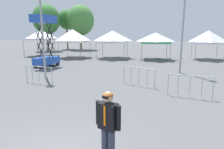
# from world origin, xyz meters

# --- Properties ---
(canopy_tent_behind_center) EXTENTS (3.44, 3.44, 3.38)m
(canopy_tent_behind_center) POSITION_xyz_m (-11.61, 20.43, 2.75)
(canopy_tent_behind_center) COLOR #9E9EA3
(canopy_tent_behind_center) RESTS_ON ground
(canopy_tent_behind_left) EXTENTS (3.65, 3.65, 3.47)m
(canopy_tent_behind_left) POSITION_xyz_m (-6.84, 19.35, 2.68)
(canopy_tent_behind_left) COLOR #9E9EA3
(canopy_tent_behind_left) RESTS_ON ground
(canopy_tent_center) EXTENTS (3.46, 3.46, 3.28)m
(canopy_tent_center) POSITION_xyz_m (-1.96, 19.64, 2.58)
(canopy_tent_center) COLOR #9E9EA3
(canopy_tent_center) RESTS_ON ground
(canopy_tent_left_of_center) EXTENTS (3.23, 3.23, 3.06)m
(canopy_tent_left_of_center) POSITION_xyz_m (3.05, 19.32, 2.45)
(canopy_tent_left_of_center) COLOR #9E9EA3
(canopy_tent_left_of_center) RESTS_ON ground
(canopy_tent_far_left) EXTENTS (3.21, 3.21, 3.29)m
(canopy_tent_far_left) POSITION_xyz_m (8.92, 20.21, 2.55)
(canopy_tent_far_left) COLOR #9E9EA3
(canopy_tent_far_left) RESTS_ON ground
(scissor_lift) EXTENTS (1.65, 2.44, 4.54)m
(scissor_lift) POSITION_xyz_m (-6.94, 12.73, 1.34)
(scissor_lift) COLOR black
(scissor_lift) RESTS_ON ground
(person_foreground) EXTENTS (0.60, 0.39, 1.78)m
(person_foreground) POSITION_xyz_m (1.17, 0.17, 1.03)
(person_foreground) COLOR #33384C
(person_foreground) RESTS_ON ground
(light_pole_near_lift) EXTENTS (0.36, 0.36, 7.29)m
(light_pole_near_lift) POSITION_xyz_m (-4.90, 8.64, 4.20)
(light_pole_near_lift) COLOR #9E9EA3
(light_pole_near_lift) RESTS_ON ground
(light_pole_opposite_side) EXTENTS (0.36, 0.36, 7.94)m
(light_pole_opposite_side) POSITION_xyz_m (4.61, 11.63, 4.53)
(light_pole_opposite_side) COLOR #9E9EA3
(light_pole_opposite_side) RESTS_ON ground
(tree_behind_tents_right) EXTENTS (4.84, 4.84, 7.86)m
(tree_behind_tents_right) POSITION_xyz_m (-9.58, 30.70, 5.19)
(tree_behind_tents_right) COLOR brown
(tree_behind_tents_right) RESTS_ON ground
(tree_behind_tents_center) EXTENTS (4.47, 4.47, 7.67)m
(tree_behind_tents_center) POSITION_xyz_m (-14.40, 27.55, 5.20)
(tree_behind_tents_center) COLOR brown
(tree_behind_tents_center) RESTS_ON ground
(tree_behind_tents_left) EXTENTS (3.22, 3.22, 7.20)m
(tree_behind_tents_left) POSITION_xyz_m (-12.53, 31.56, 5.40)
(tree_behind_tents_left) COLOR brown
(tree_behind_tents_left) RESTS_ON ground
(crowd_barrier_by_lift) EXTENTS (2.04, 0.58, 1.08)m
(crowd_barrier_by_lift) POSITION_xyz_m (-4.35, 6.84, 0.75)
(crowd_barrier_by_lift) COLOR #B7BABF
(crowd_barrier_by_lift) RESTS_ON ground
(crowd_barrier_mid_lot) EXTENTS (1.91, 0.97, 1.08)m
(crowd_barrier_mid_lot) POSITION_xyz_m (1.62, 7.33, 0.75)
(crowd_barrier_mid_lot) COLOR #B7BABF
(crowd_barrier_mid_lot) RESTS_ON ground
(crowd_barrier_near_person) EXTENTS (2.06, 0.52, 1.08)m
(crowd_barrier_near_person) POSITION_xyz_m (4.07, 5.63, 0.75)
(crowd_barrier_near_person) COLOR #B7BABF
(crowd_barrier_near_person) RESTS_ON ground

